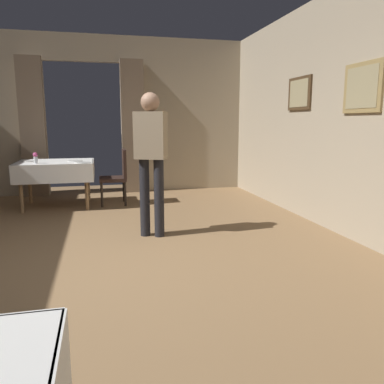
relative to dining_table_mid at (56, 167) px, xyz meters
name	(u,v)px	position (x,y,z in m)	size (l,w,h in m)	color
ground	(76,270)	(0.44, -2.99, -0.65)	(10.08, 10.08, 0.00)	olive
wall_right	(379,111)	(3.64, -2.98, 0.85)	(0.16, 8.40, 3.00)	tan
wall_back	(84,115)	(0.44, 1.19, 0.87)	(6.40, 0.27, 3.00)	tan
dining_table_mid	(56,167)	(0.00, 0.00, 0.00)	(1.21, 1.01, 0.75)	olive
chair_mid_right	(118,174)	(0.99, -0.05, -0.13)	(0.45, 0.44, 0.93)	black
flower_vase_mid	(35,157)	(-0.26, -0.27, 0.19)	(0.07, 0.07, 0.17)	silver
plate_mid_b	(27,161)	(-0.44, 0.06, 0.11)	(0.21, 0.21, 0.01)	white
plate_mid_c	(82,163)	(0.44, -0.36, 0.11)	(0.24, 0.24, 0.01)	white
plate_mid_d	(75,161)	(0.32, -0.07, 0.11)	(0.23, 0.23, 0.01)	white
person_waiter_by_doorway	(151,153)	(1.30, -2.05, 0.37)	(0.42, 0.35, 1.72)	black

